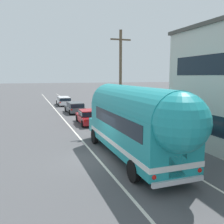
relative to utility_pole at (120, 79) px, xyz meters
name	(u,v)px	position (x,y,z in m)	size (l,w,h in m)	color
ground_plane	(98,159)	(-4.09, -6.96, -4.42)	(300.00, 300.00, 0.00)	#4C4C4F
lane_markings	(82,120)	(-2.40, 5.04, -4.42)	(3.81, 80.00, 0.01)	silver
utility_pole	(120,79)	(0.00, 0.00, 0.00)	(1.80, 0.24, 8.50)	brown
painted_bus	(136,120)	(-2.26, -8.04, -2.12)	(2.61, 11.03, 4.12)	teal
car_lead	(89,116)	(-2.11, 3.12, -3.69)	(2.06, 4.49, 1.37)	#A5191E
car_second	(75,107)	(-2.09, 10.42, -3.64)	(2.02, 4.32, 1.37)	#474C51
car_third	(64,100)	(-2.24, 18.95, -3.62)	(2.03, 4.76, 1.37)	white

